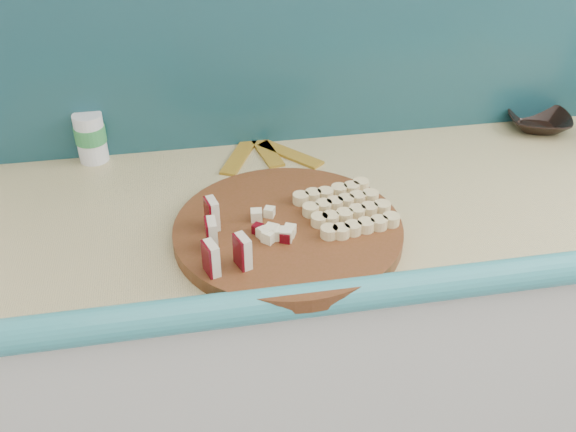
# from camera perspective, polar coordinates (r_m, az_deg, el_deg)

# --- Properties ---
(kitchen_counter) EXTENTS (2.20, 0.63, 0.91)m
(kitchen_counter) POSITION_cam_1_polar(r_m,az_deg,el_deg) (1.73, 15.39, -10.13)
(kitchen_counter) COLOR silver
(kitchen_counter) RESTS_ON ground
(backsplash) EXTENTS (2.20, 0.02, 0.50)m
(backsplash) POSITION_cam_1_polar(r_m,az_deg,el_deg) (1.60, 15.09, 15.94)
(backsplash) COLOR teal
(backsplash) RESTS_ON kitchen_counter
(cutting_board) EXTENTS (0.50, 0.50, 0.03)m
(cutting_board) POSITION_cam_1_polar(r_m,az_deg,el_deg) (1.21, 0.00, -1.31)
(cutting_board) COLOR #4E2B10
(cutting_board) RESTS_ON kitchen_counter
(apple_wedges) EXTENTS (0.08, 0.17, 0.06)m
(apple_wedges) POSITION_cam_1_polar(r_m,az_deg,el_deg) (1.12, -6.16, -2.04)
(apple_wedges) COLOR beige
(apple_wedges) RESTS_ON cutting_board
(apple_chunks) EXTENTS (0.07, 0.08, 0.02)m
(apple_chunks) POSITION_cam_1_polar(r_m,az_deg,el_deg) (1.19, -1.20, -0.65)
(apple_chunks) COLOR #F3EAC3
(apple_chunks) RESTS_ON cutting_board
(banana_slices) EXTENTS (0.18, 0.18, 0.02)m
(banana_slices) POSITION_cam_1_polar(r_m,az_deg,el_deg) (1.24, 5.15, 0.70)
(banana_slices) COLOR #DDC687
(banana_slices) RESTS_ON cutting_board
(brown_bowl) EXTENTS (0.19, 0.19, 0.04)m
(brown_bowl) POSITION_cam_1_polar(r_m,az_deg,el_deg) (1.73, 21.37, 7.85)
(brown_bowl) COLOR black
(brown_bowl) RESTS_ON kitchen_counter
(canister) EXTENTS (0.07, 0.07, 0.11)m
(canister) POSITION_cam_1_polar(r_m,az_deg,el_deg) (1.51, -17.14, 6.75)
(canister) COLOR silver
(canister) RESTS_ON kitchen_counter
(banana_peel) EXTENTS (0.24, 0.20, 0.01)m
(banana_peel) POSITION_cam_1_polar(r_m,az_deg,el_deg) (1.50, -2.07, 5.58)
(banana_peel) COLOR #B89023
(banana_peel) RESTS_ON kitchen_counter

